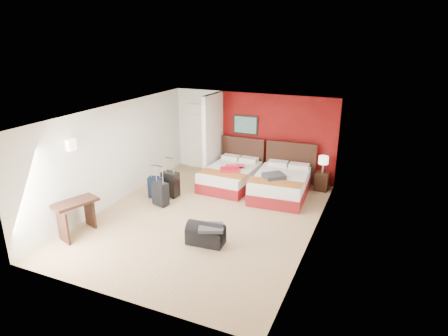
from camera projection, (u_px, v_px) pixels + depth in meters
The scene contains 17 objects.
ground at pixel (205, 217), 9.18m from camera, with size 6.50×6.50×0.00m, color tan.
room_walls at pixel (181, 145), 10.53m from camera, with size 5.02×6.52×2.50m.
red_accent_panel at pixel (276, 138), 11.29m from camera, with size 3.50×0.04×2.50m, color maroon.
partition_wall at pixel (213, 136), 11.41m from camera, with size 0.12×1.20×2.50m, color silver.
entry_door at pixel (200, 137), 12.28m from camera, with size 0.82×0.06×2.05m, color silver.
bed_left at pixel (230, 177), 10.96m from camera, with size 1.29×1.84×0.55m, color silver.
bed_right at pixel (280, 186), 10.30m from camera, with size 1.36×1.94×0.58m, color white.
red_suitcase_open at pixel (232, 168), 10.73m from camera, with size 0.52×0.72×0.09m, color red.
jacket_bundle at pixel (274, 176), 9.96m from camera, with size 0.52×0.42×0.13m, color #3B3C40.
nightstand at pixel (322, 181), 10.72m from camera, with size 0.36×0.36×0.50m, color black.
table_lamp at pixel (323, 165), 10.56m from camera, with size 0.27×0.27×0.48m, color white.
suitcase_black at pixel (171, 185), 10.25m from camera, with size 0.43×0.27×0.65m, color black.
suitcase_charcoal at pixel (161, 195), 9.73m from camera, with size 0.39×0.24×0.58m, color black.
suitcase_navy at pixel (156, 188), 10.20m from camera, with size 0.39×0.24×0.54m, color black.
duffel_bag at pixel (206, 235), 7.98m from camera, with size 0.77×0.41×0.39m, color black.
jacket_draped at pixel (211, 228), 7.80m from camera, with size 0.50×0.42×0.07m, color #37383C.
desk at pixel (77, 218), 8.30m from camera, with size 0.46×0.92×0.77m, color #321810.
Camera 1 is at (3.72, -7.42, 4.12)m, focal length 31.08 mm.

